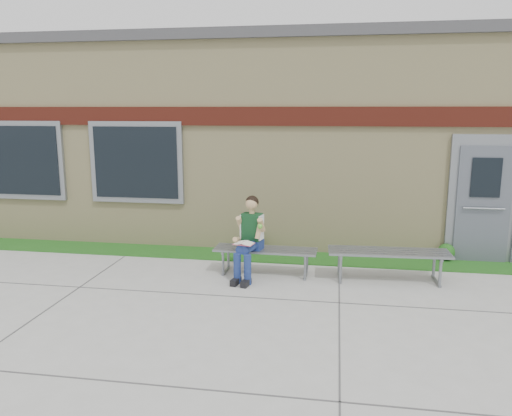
# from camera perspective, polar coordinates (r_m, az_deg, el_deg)

# --- Properties ---
(ground) EXTENTS (80.00, 80.00, 0.00)m
(ground) POSITION_cam_1_polar(r_m,az_deg,el_deg) (6.96, 1.07, -11.83)
(ground) COLOR #9E9E99
(ground) RESTS_ON ground
(grass_strip) EXTENTS (16.00, 0.80, 0.02)m
(grass_strip) POSITION_cam_1_polar(r_m,az_deg,el_deg) (9.39, 3.34, -5.62)
(grass_strip) COLOR #154712
(grass_strip) RESTS_ON ground
(school_building) EXTENTS (16.20, 6.22, 4.20)m
(school_building) POSITION_cam_1_polar(r_m,az_deg,el_deg) (12.38, 5.09, 8.28)
(school_building) COLOR beige
(school_building) RESTS_ON ground
(bench_left) EXTENTS (1.72, 0.51, 0.44)m
(bench_left) POSITION_cam_1_polar(r_m,az_deg,el_deg) (8.37, 1.08, -5.33)
(bench_left) COLOR slate
(bench_left) RESTS_ON ground
(bench_right) EXTENTS (1.94, 0.61, 0.50)m
(bench_right) POSITION_cam_1_polar(r_m,az_deg,el_deg) (8.33, 14.89, -5.51)
(bench_right) COLOR slate
(bench_right) RESTS_ON ground
(girl) EXTENTS (0.50, 0.85, 1.35)m
(girl) POSITION_cam_1_polar(r_m,az_deg,el_deg) (8.12, -0.79, -3.25)
(girl) COLOR navy
(girl) RESTS_ON ground
(shrub_mid) EXTENTS (0.38, 0.38, 0.38)m
(shrub_mid) POSITION_cam_1_polar(r_m,az_deg,el_deg) (9.66, -0.19, -3.91)
(shrub_mid) COLOR #154712
(shrub_mid) RESTS_ON grass_strip
(shrub_east) EXTENTS (0.31, 0.31, 0.31)m
(shrub_east) POSITION_cam_1_polar(r_m,az_deg,el_deg) (9.76, 20.91, -4.72)
(shrub_east) COLOR #154712
(shrub_east) RESTS_ON grass_strip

